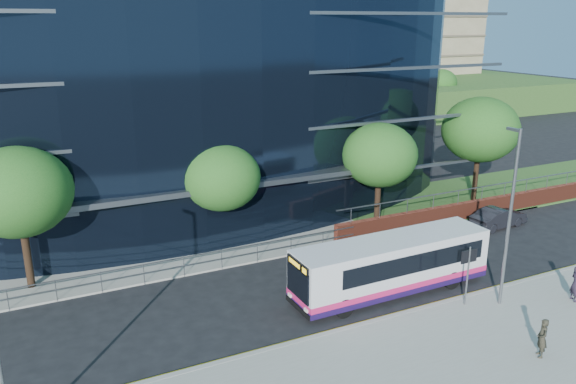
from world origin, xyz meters
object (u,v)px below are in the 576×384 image
tree_far_d (480,130)px  pedestrian_b (542,338)px  tree_far_c (380,155)px  street_sign (469,264)px  parked_car (498,217)px  streetlight_east (510,214)px  tree_dist_f (441,83)px  tree_far_b (221,178)px  pedestrian (576,284)px  tree_dist_e (349,88)px  tree_far_a (18,192)px  city_bus (393,264)px

tree_far_d → pedestrian_b: 20.31m
tree_far_c → tree_far_d: size_ratio=0.87×
street_sign → parked_car: size_ratio=0.72×
streetlight_east → tree_dist_f: bearing=52.4°
tree_far_b → pedestrian: bearing=-46.6°
parked_car → pedestrian_b: 14.75m
tree_dist_e → tree_dist_f: (16.00, 2.00, -0.33)m
tree_dist_f → pedestrian: (-30.75, -45.47, -3.22)m
tree_far_d → pedestrian: size_ratio=4.42×
tree_far_a → tree_dist_e: tree_far_a is taller
tree_far_b → tree_far_c: 10.02m
tree_dist_f → pedestrian: 54.98m
streetlight_east → parked_car: size_ratio=2.06×
tree_far_c → tree_dist_e: size_ratio=1.00×
street_sign → tree_far_b: size_ratio=0.46×
street_sign → streetlight_east: streetlight_east is taller
tree_far_b → tree_far_d: (19.00, 0.50, 0.98)m
streetlight_east → pedestrian_b: 5.48m
tree_dist_e → streetlight_east: 45.85m
street_sign → tree_far_d: 16.61m
parked_car → pedestrian_b: bearing=135.7°
pedestrian_b → streetlight_east: bearing=-173.2°
tree_far_d → tree_dist_f: bearing=53.1°
tree_dist_e → parked_car: tree_dist_e is taller
tree_dist_e → tree_far_d: bearing=-104.9°
tree_dist_e → pedestrian_b: 50.18m
tree_far_b → pedestrian_b: 17.38m
tree_far_a → parked_car: size_ratio=1.80×
pedestrian → pedestrian_b: (-5.05, -2.50, -0.06)m
tree_far_b → tree_dist_e: bearing=48.5°
tree_far_b → parked_car: 17.50m
tree_dist_e → tree_far_a: bearing=-140.0°
tree_dist_f → pedestrian: size_ratio=3.59×
tree_far_b → tree_far_a: bearing=-177.1°
streetlight_east → pedestrian: (3.25, -1.29, -3.45)m
tree_far_d → tree_dist_e: bearing=75.1°
parked_car → street_sign: bearing=122.7°
tree_far_b → city_bus: size_ratio=0.60×
tree_far_c → tree_dist_e: (17.00, 31.00, 0.00)m
streetlight_east → street_sign: bearing=158.6°
tree_far_b → pedestrian_b: (7.20, -15.47, -3.28)m
tree_far_c → parked_car: size_ratio=1.68×
tree_far_d → city_bus: (-13.56, -8.92, -3.76)m
street_sign → tree_dist_f: size_ratio=0.46×
parked_car → tree_far_c: bearing=56.7°
tree_far_a → tree_dist_f: 62.44m
tree_dist_f → tree_dist_e: bearing=-172.9°
tree_far_a → tree_dist_f: bearing=31.9°
street_sign → streetlight_east: 2.80m
tree_far_b → city_bus: (5.44, -8.42, -2.78)m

